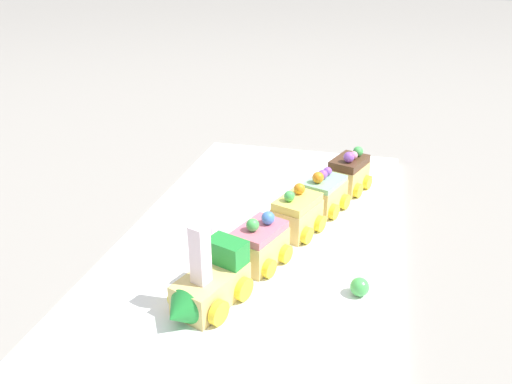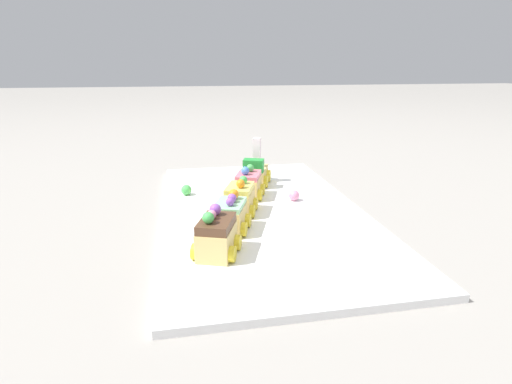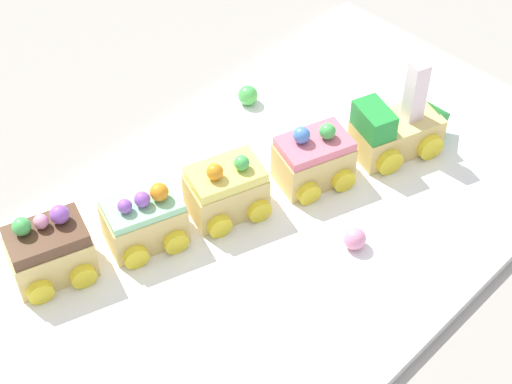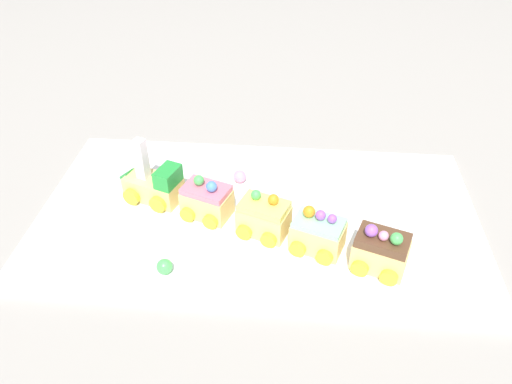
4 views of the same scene
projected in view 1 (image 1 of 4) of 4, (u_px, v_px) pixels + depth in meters
The scene contains 9 objects.
ground_plane at pixel (263, 239), 0.74m from camera, with size 10.00×10.00×0.00m, color gray.
display_board at pixel (263, 235), 0.74m from camera, with size 0.71×0.39×0.01m, color white.
cake_train_locomotive at pixel (208, 285), 0.57m from camera, with size 0.13×0.09×0.11m.
cake_car_strawberry at pixel (260, 245), 0.65m from camera, with size 0.09×0.08×0.07m.
cake_car_lemon at pixel (297, 215), 0.73m from camera, with size 0.09×0.08×0.07m.
cake_car_mint at pixel (324, 194), 0.79m from camera, with size 0.09×0.08×0.07m.
cake_car_chocolate at pixel (349, 174), 0.86m from camera, with size 0.09×0.08×0.08m.
gumball_pink at pixel (205, 231), 0.72m from camera, with size 0.02×0.02×0.02m, color pink.
gumball_green at pixel (360, 287), 0.59m from camera, with size 0.02×0.02×0.02m, color #4CBC56.
Camera 1 is at (0.62, 0.15, 0.38)m, focal length 35.00 mm.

